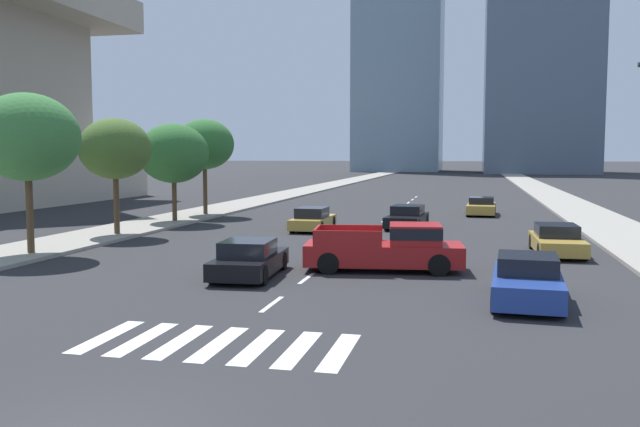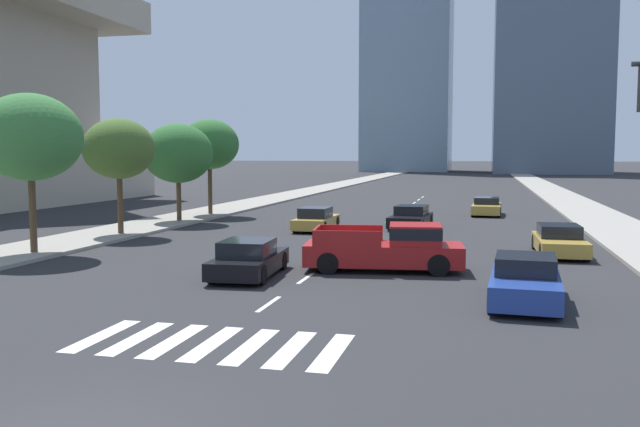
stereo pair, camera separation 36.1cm
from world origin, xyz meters
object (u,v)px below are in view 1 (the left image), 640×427
object	(u,v)px
sedan_gold_1	(557,241)
sedan_black_4	(407,218)
sedan_blue_0	(527,281)
sedan_gold_5	(313,220)
sedan_black_3	(249,260)
pickup_truck	(391,248)
street_tree_second	(115,149)
street_tree_nearest	(27,137)
street_tree_third	(174,153)
sedan_gold_2	(481,207)
street_tree_fourth	(204,144)

from	to	relation	value
sedan_gold_1	sedan_black_4	xyz separation A→B (m)	(-7.01, 8.60, 0.01)
sedan_blue_0	sedan_gold_5	distance (m)	18.98
sedan_gold_1	sedan_black_3	distance (m)	13.24
pickup_truck	street_tree_second	bearing A→B (deg)	147.65
pickup_truck	sedan_gold_1	bearing A→B (deg)	34.41
sedan_blue_0	street_tree_nearest	size ratio (longest dim) A/B	0.69
sedan_black_4	street_tree_nearest	distance (m)	20.11
sedan_gold_1	street_tree_third	xyz separation A→B (m)	(-20.89, 8.20, 3.61)
sedan_blue_0	sedan_gold_2	world-z (taller)	sedan_blue_0
sedan_black_4	street_tree_nearest	size ratio (longest dim) A/B	0.71
sedan_gold_2	street_tree_third	distance (m)	20.81
street_tree_nearest	sedan_gold_5	bearing A→B (deg)	52.42
street_tree_third	sedan_black_3	bearing A→B (deg)	-57.52
street_tree_nearest	street_tree_third	xyz separation A→B (m)	(0.00, 13.52, -0.63)
sedan_black_3	street_tree_nearest	xyz separation A→B (m)	(-10.14, 2.40, 4.23)
pickup_truck	sedan_gold_5	size ratio (longest dim) A/B	1.31
pickup_truck	sedan_black_3	bearing A→B (deg)	-160.80
sedan_gold_5	street_tree_second	world-z (taller)	street_tree_second
sedan_black_4	street_tree_third	xyz separation A→B (m)	(-13.89, -0.40, 3.59)
pickup_truck	street_tree_fourth	xyz separation A→B (m)	(-14.68, 18.45, 3.96)
sedan_black_4	street_tree_nearest	xyz separation A→B (m)	(-13.89, -13.92, 4.22)
sedan_blue_0	street_tree_second	size ratio (longest dim) A/B	0.77
pickup_truck	street_tree_third	world-z (taller)	street_tree_third
sedan_blue_0	street_tree_fourth	world-z (taller)	street_tree_fourth
sedan_gold_5	street_tree_second	distance (m)	10.91
sedan_black_3	street_tree_second	size ratio (longest dim) A/B	0.76
sedan_blue_0	sedan_gold_5	size ratio (longest dim) A/B	1.01
street_tree_fourth	sedan_blue_0	bearing A→B (deg)	-50.13
sedan_black_3	street_tree_nearest	size ratio (longest dim) A/B	0.68
sedan_blue_0	sedan_black_3	size ratio (longest dim) A/B	1.01
street_tree_third	sedan_gold_1	bearing A→B (deg)	-21.42
pickup_truck	sedan_gold_2	distance (m)	23.62
sedan_gold_1	sedan_black_3	bearing A→B (deg)	-55.72
sedan_gold_5	sedan_black_3	bearing A→B (deg)	-174.90
sedan_blue_0	street_tree_third	size ratio (longest dim) A/B	0.77
sedan_black_3	street_tree_second	xyz separation A→B (m)	(-10.14, 9.19, 3.81)
sedan_black_4	sedan_gold_5	xyz separation A→B (m)	(-4.91, -2.25, -0.01)
sedan_blue_0	sedan_gold_1	size ratio (longest dim) A/B	0.98
sedan_gold_2	sedan_black_4	xyz separation A→B (m)	(-4.16, -9.30, 0.02)
sedan_blue_0	sedan_gold_2	distance (m)	27.69
pickup_truck	street_tree_fourth	size ratio (longest dim) A/B	0.91
sedan_black_4	street_tree_nearest	world-z (taller)	street_tree_nearest
street_tree_third	street_tree_fourth	bearing A→B (deg)	90.00
sedan_gold_1	sedan_black_4	size ratio (longest dim) A/B	0.99
sedan_gold_1	street_tree_fourth	world-z (taller)	street_tree_fourth
pickup_truck	sedan_black_3	size ratio (longest dim) A/B	1.31
pickup_truck	sedan_black_4	world-z (taller)	pickup_truck
sedan_gold_5	street_tree_second	bearing A→B (deg)	118.96
sedan_gold_2	sedan_gold_5	bearing A→B (deg)	-36.05
sedan_gold_2	street_tree_fourth	bearing A→B (deg)	-72.63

